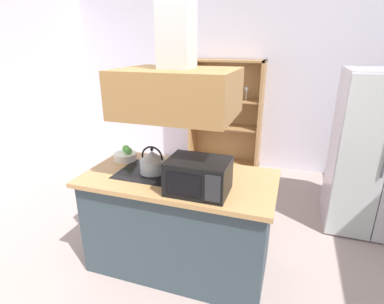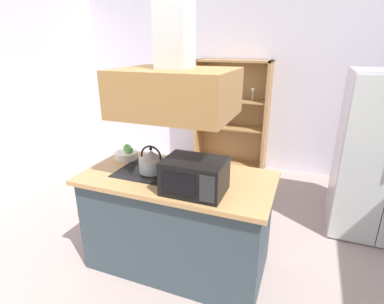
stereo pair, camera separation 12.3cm
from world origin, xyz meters
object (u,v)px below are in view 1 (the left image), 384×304
Objects in this scene: kettle at (152,162)px; cutting_board at (201,167)px; refrigerator at (379,154)px; fruit_bowl at (126,155)px; microwave at (198,176)px; dish_cabinet at (225,122)px.

cutting_board is (0.37, 0.24, -0.09)m from kettle.
refrigerator is at bearing 32.08° from cutting_board.
fruit_bowl reaches higher than cutting_board.
cutting_board is at bearing 104.18° from microwave.
refrigerator is 2.64m from fruit_bowl.
microwave is at bearing -23.83° from kettle.
dish_cabinet is (-1.93, 1.24, -0.11)m from refrigerator.
refrigerator is at bearing 24.28° from fruit_bowl.
kettle is 0.53× the size of microwave.
dish_cabinet is at bearing 78.50° from fruit_bowl.
dish_cabinet reaches higher than microwave.
kettle reaches higher than fruit_bowl.
fruit_bowl is at bearing -101.50° from dish_cabinet.
cutting_board is (0.28, -2.28, 0.15)m from dish_cabinet.
fruit_bowl is (-0.75, -0.05, 0.04)m from cutting_board.
refrigerator reaches higher than kettle.
cutting_board is 0.49m from microwave.
refrigerator reaches higher than fruit_bowl.
dish_cabinet reaches higher than kettle.
fruit_bowl is at bearing -155.72° from refrigerator.
fruit_bowl is (-0.87, 0.41, -0.08)m from microwave.
refrigerator is 7.15× the size of kettle.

